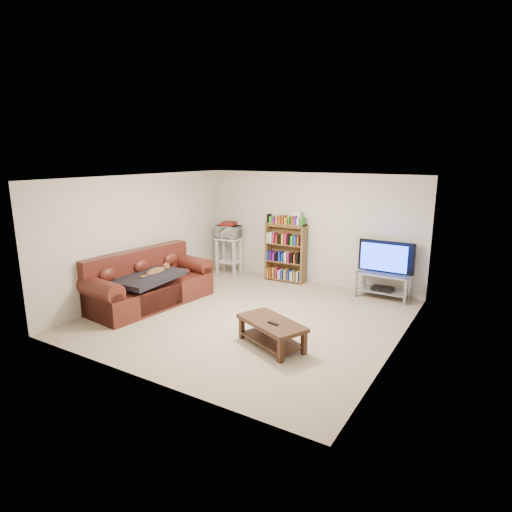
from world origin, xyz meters
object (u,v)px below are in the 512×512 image
Objects in this scene: tv_stand at (383,281)px; bookshelf at (286,252)px; coffee_table at (272,329)px; sofa at (148,286)px.

tv_stand is 2.21m from bookshelf.
bookshelf is (-2.19, 0.05, 0.33)m from tv_stand.
sofa is at bearing -164.44° from coffee_table.
sofa is 4.57m from tv_stand.
coffee_table is (2.93, -0.42, -0.07)m from sofa.
tv_stand is at bearing 98.83° from coffee_table.
sofa is at bearing -144.90° from tv_stand.
sofa is 1.88× the size of bookshelf.
tv_stand reaches higher than coffee_table.
sofa is 2.02× the size of coffee_table.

